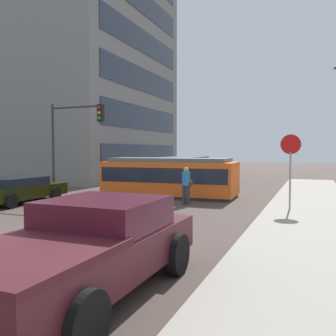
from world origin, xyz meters
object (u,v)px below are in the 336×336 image
at_px(city_bus, 183,169).
at_px(pickup_truck_parked, 88,247).
at_px(streetcar_tram, 170,177).
at_px(traffic_light_mast, 73,131).
at_px(stop_sign, 290,156).
at_px(pedestrian_crossing, 186,183).
at_px(parked_sedan_mid, 18,189).

bearing_deg(city_bus, pickup_truck_parked, -74.90).
height_order(streetcar_tram, traffic_light_mast, traffic_light_mast).
bearing_deg(pickup_truck_parked, city_bus, 105.10).
xyz_separation_m(stop_sign, traffic_light_mast, (-10.42, 0.42, 1.18)).
distance_m(streetcar_tram, pickup_truck_parked, 12.90).
relative_size(pedestrian_crossing, parked_sedan_mid, 0.37).
relative_size(city_bus, pickup_truck_parked, 1.04).
bearing_deg(city_bus, pedestrian_crossing, -69.37).
distance_m(stop_sign, traffic_light_mast, 10.49).
relative_size(pickup_truck_parked, traffic_light_mast, 1.05).
height_order(streetcar_tram, pickup_truck_parked, streetcar_tram).
distance_m(city_bus, traffic_light_mast, 9.55).
xyz_separation_m(parked_sedan_mid, stop_sign, (11.64, 2.03, 1.57)).
xyz_separation_m(pickup_truck_parked, traffic_light_mast, (-7.79, 10.05, 2.57)).
relative_size(parked_sedan_mid, traffic_light_mast, 0.96).
bearing_deg(city_bus, streetcar_tram, -76.12).
bearing_deg(city_bus, parked_sedan_mid, -109.04).
bearing_deg(parked_sedan_mid, traffic_light_mast, 63.40).
xyz_separation_m(streetcar_tram, stop_sign, (6.12, -2.78, 1.15)).
relative_size(streetcar_tram, city_bus, 1.33).
xyz_separation_m(pedestrian_crossing, pickup_truck_parked, (1.76, -10.04, -0.15)).
bearing_deg(city_bus, stop_sign, -50.24).
bearing_deg(pedestrian_crossing, traffic_light_mast, 179.90).
distance_m(pedestrian_crossing, pickup_truck_parked, 10.20).
distance_m(pickup_truck_parked, stop_sign, 10.09).
distance_m(streetcar_tram, pedestrian_crossing, 2.94).
bearing_deg(traffic_light_mast, pedestrian_crossing, -0.10).
bearing_deg(streetcar_tram, pickup_truck_parked, -74.27).
relative_size(parked_sedan_mid, stop_sign, 1.59).
distance_m(streetcar_tram, traffic_light_mast, 5.43).
bearing_deg(traffic_light_mast, streetcar_tram, 28.81).
xyz_separation_m(streetcar_tram, traffic_light_mast, (-4.29, -2.36, 2.33)).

